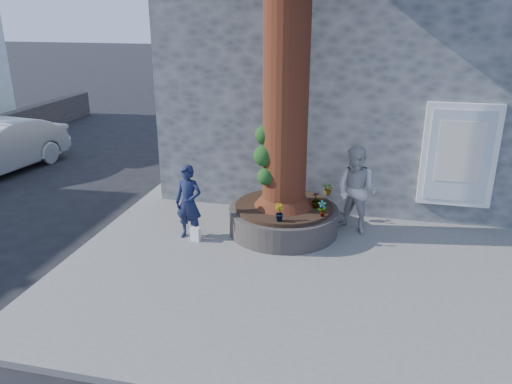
# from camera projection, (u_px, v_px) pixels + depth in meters

# --- Properties ---
(ground) EXTENTS (120.00, 120.00, 0.00)m
(ground) POSITION_uv_depth(u_px,v_px,m) (220.00, 277.00, 9.06)
(ground) COLOR black
(ground) RESTS_ON ground
(pavement) EXTENTS (9.00, 8.00, 0.12)m
(pavement) POSITION_uv_depth(u_px,v_px,m) (310.00, 258.00, 9.64)
(pavement) COLOR slate
(pavement) RESTS_ON ground
(yellow_line) EXTENTS (0.10, 30.00, 0.01)m
(yellow_line) POSITION_uv_depth(u_px,v_px,m) (97.00, 238.00, 10.63)
(yellow_line) COLOR yellow
(yellow_line) RESTS_ON ground
(stone_shop) EXTENTS (10.30, 8.30, 6.30)m
(stone_shop) POSITION_uv_depth(u_px,v_px,m) (377.00, 63.00, 14.02)
(stone_shop) COLOR #4D5052
(stone_shop) RESTS_ON ground
(planter) EXTENTS (2.30, 2.30, 0.60)m
(planter) POSITION_uv_depth(u_px,v_px,m) (283.00, 218.00, 10.58)
(planter) COLOR black
(planter) RESTS_ON pavement
(man) EXTENTS (0.60, 0.42, 1.55)m
(man) POSITION_uv_depth(u_px,v_px,m) (189.00, 202.00, 10.12)
(man) COLOR #151B3A
(man) RESTS_ON pavement
(woman) EXTENTS (1.11, 1.02, 1.85)m
(woman) POSITION_uv_depth(u_px,v_px,m) (356.00, 191.00, 10.34)
(woman) COLOR beige
(woman) RESTS_ON pavement
(shopping_bag) EXTENTS (0.22, 0.15, 0.28)m
(shopping_bag) POSITION_uv_depth(u_px,v_px,m) (196.00, 234.00, 10.20)
(shopping_bag) COLOR white
(shopping_bag) RESTS_ON pavement
(plant_a) EXTENTS (0.21, 0.17, 0.33)m
(plant_a) POSITION_uv_depth(u_px,v_px,m) (322.00, 209.00, 9.83)
(plant_a) COLOR gray
(plant_a) RESTS_ON planter
(plant_b) EXTENTS (0.26, 0.26, 0.35)m
(plant_b) POSITION_uv_depth(u_px,v_px,m) (279.00, 212.00, 9.62)
(plant_b) COLOR gray
(plant_b) RESTS_ON planter
(plant_c) EXTENTS (0.26, 0.26, 0.33)m
(plant_c) POSITION_uv_depth(u_px,v_px,m) (316.00, 200.00, 10.29)
(plant_c) COLOR gray
(plant_c) RESTS_ON planter
(plant_d) EXTENTS (0.35, 0.35, 0.29)m
(plant_d) POSITION_uv_depth(u_px,v_px,m) (328.00, 189.00, 10.97)
(plant_d) COLOR gray
(plant_d) RESTS_ON planter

